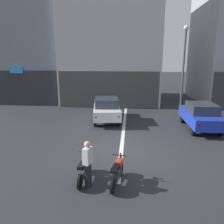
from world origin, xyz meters
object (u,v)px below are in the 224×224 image
car_blue_parked_kerbside (201,115)px  car_red_down_street (139,93)px  motorcycle_silver_row_leftmost (84,169)px  street_lamp (184,63)px  person_by_motorcycles (88,164)px  motorcycle_red_row_left_mid (117,172)px  car_white_crossing_near (107,108)px

car_blue_parked_kerbside → car_red_down_street: (-3.53, 8.36, 0.00)m
car_blue_parked_kerbside → motorcycle_silver_row_leftmost: size_ratio=2.47×
street_lamp → person_by_motorcycles: size_ratio=3.90×
motorcycle_red_row_left_mid → person_by_motorcycles: 1.09m
car_white_crossing_near → street_lamp: (5.38, 1.49, 3.10)m
car_red_down_street → person_by_motorcycles: person_by_motorcycles is taller
car_white_crossing_near → person_by_motorcycles: bearing=-88.3°
car_white_crossing_near → car_red_down_street: 7.44m
car_blue_parked_kerbside → motorcycle_red_row_left_mid: 8.25m
car_red_down_street → street_lamp: 6.96m
car_red_down_street → motorcycle_silver_row_leftmost: size_ratio=2.55×
car_white_crossing_near → car_blue_parked_kerbside: 6.16m
car_red_down_street → person_by_motorcycles: (-2.23, -15.31, -0.03)m
motorcycle_silver_row_leftmost → car_white_crossing_near: bearing=90.3°
car_blue_parked_kerbside → street_lamp: (-0.63, 2.84, 3.10)m
car_red_down_street → car_blue_parked_kerbside: bearing=-67.1°
motorcycle_silver_row_leftmost → street_lamp: bearing=60.4°
motorcycle_silver_row_leftmost → motorcycle_red_row_left_mid: (1.20, -0.15, 0.00)m
person_by_motorcycles → motorcycle_silver_row_leftmost: bearing=118.9°
car_white_crossing_near → car_red_down_street: bearing=70.5°
car_blue_parked_kerbside → motorcycle_red_row_left_mid: bearing=-125.4°
street_lamp → motorcycle_silver_row_leftmost: size_ratio=3.90×
car_blue_parked_kerbside → motorcycle_red_row_left_mid: (-4.77, -6.71, -0.43)m
car_blue_parked_kerbside → person_by_motorcycles: person_by_motorcycles is taller
car_white_crossing_near → car_blue_parked_kerbside: bearing=-12.7°
car_white_crossing_near → person_by_motorcycles: person_by_motorcycles is taller
car_blue_parked_kerbside → street_lamp: street_lamp is taller
car_white_crossing_near → motorcycle_silver_row_leftmost: car_white_crossing_near is taller
car_white_crossing_near → motorcycle_silver_row_leftmost: 7.93m
car_white_crossing_near → motorcycle_silver_row_leftmost: bearing=-89.7°
car_red_down_street → motorcycle_red_row_left_mid: 15.14m
car_white_crossing_near → car_red_down_street: same height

